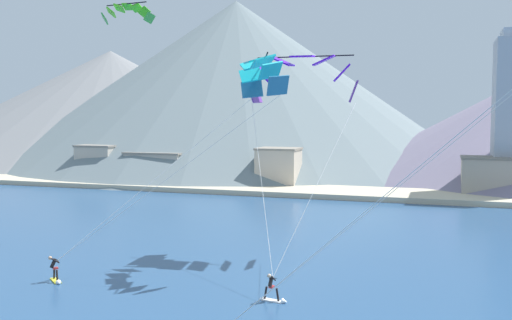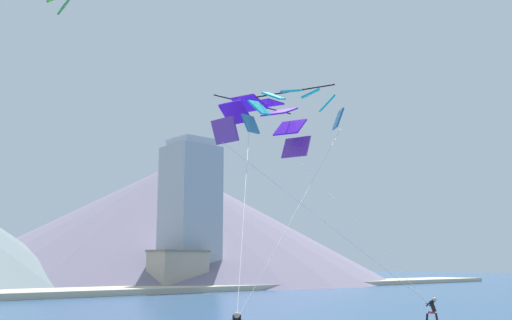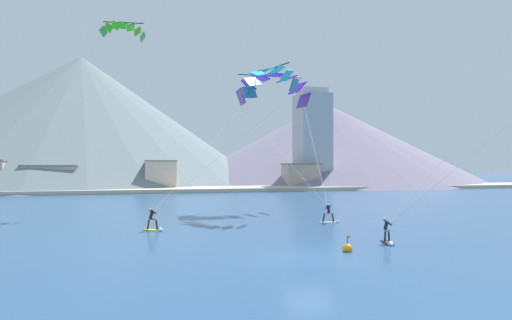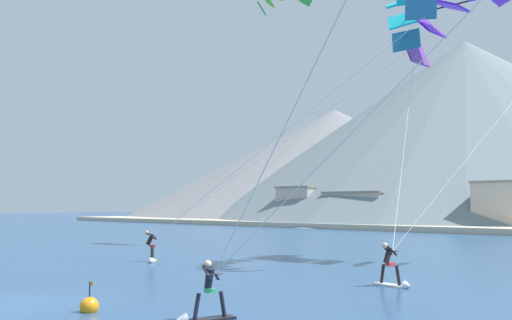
% 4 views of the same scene
% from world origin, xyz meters
% --- Properties ---
extents(kitesurfer_near_lead, '(1.78, 0.74, 1.77)m').
position_xyz_m(kitesurfer_near_lead, '(6.61, 11.73, 0.54)').
color(kitesurfer_near_lead, white).
rests_on(kitesurfer_near_lead, ground).
extents(kitesurfer_mid_center, '(1.60, 1.42, 1.80)m').
position_xyz_m(kitesurfer_mid_center, '(-8.08, 11.04, 0.57)').
color(kitesurfer_mid_center, yellow).
rests_on(kitesurfer_mid_center, ground).
extents(parafoil_kite_near_lead, '(8.77, 14.20, 14.28)m').
position_xyz_m(parafoil_kite_near_lead, '(5.20, 24.41, 14.18)').
color(parafoil_kite_near_lead, purple).
extents(parafoil_kite_mid_center, '(14.04, 11.22, 13.73)m').
position_xyz_m(parafoil_kite_mid_center, '(3.21, 19.39, 13.87)').
color(parafoil_kite_mid_center, teal).
extents(parafoil_kite_distant_high_outer, '(4.95, 2.12, 1.82)m').
position_xyz_m(parafoil_kite_distant_high_outer, '(-11.66, 26.69, 20.23)').
color(parafoil_kite_distant_high_outer, green).
extents(shoreline_strip, '(180.00, 10.00, 0.70)m').
position_xyz_m(shoreline_strip, '(0.00, 57.12, 0.35)').
color(shoreline_strip, beige).
rests_on(shoreline_strip, ground).
extents(shore_building_harbour_front, '(7.55, 4.98, 5.41)m').
position_xyz_m(shore_building_harbour_front, '(21.90, 60.62, 2.72)').
color(shore_building_harbour_front, '#A89E8E').
rests_on(shore_building_harbour_front, ground).
extents(shore_building_promenade_mid, '(6.20, 5.24, 6.01)m').
position_xyz_m(shore_building_promenade_mid, '(-7.27, 61.55, 3.01)').
color(shore_building_promenade_mid, beige).
rests_on(shore_building_promenade_mid, ground).
extents(shore_building_quay_east, '(9.69, 6.03, 5.05)m').
position_xyz_m(shore_building_quay_east, '(-26.91, 61.12, 2.54)').
color(shore_building_quay_east, '#B7AD9E').
rests_on(shore_building_quay_east, ground).
extents(shore_building_quay_west, '(6.54, 6.05, 6.00)m').
position_xyz_m(shore_building_quay_west, '(-37.44, 61.08, 3.01)').
color(shore_building_quay_west, '#B7AD9E').
rests_on(shore_building_quay_west, ground).
extents(mountain_peak_central_summit, '(106.93, 106.93, 36.84)m').
position_xyz_m(mountain_peak_central_summit, '(-29.83, 105.05, 18.42)').
color(mountain_peak_central_summit, slate).
rests_on(mountain_peak_central_summit, ground).
extents(mountain_peak_east_shoulder, '(103.77, 103.77, 27.14)m').
position_xyz_m(mountain_peak_east_shoulder, '(-65.46, 108.83, 13.57)').
color(mountain_peak_east_shoulder, slate).
rests_on(mountain_peak_east_shoulder, ground).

